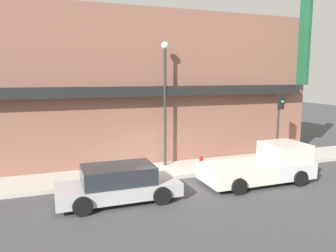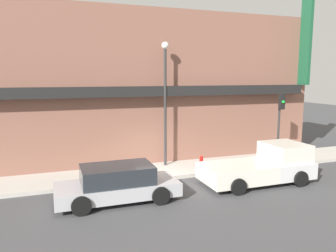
{
  "view_description": "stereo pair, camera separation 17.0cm",
  "coord_description": "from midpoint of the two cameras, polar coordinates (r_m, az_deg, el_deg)",
  "views": [
    {
      "loc": [
        -5.01,
        -13.65,
        4.74
      ],
      "look_at": [
        0.4,
        1.02,
        2.37
      ],
      "focal_mm": 35.0,
      "sensor_mm": 36.0,
      "label": 1
    },
    {
      "loc": [
        -4.85,
        -13.71,
        4.74
      ],
      "look_at": [
        0.4,
        1.02,
        2.37
      ],
      "focal_mm": 35.0,
      "sensor_mm": 36.0,
      "label": 2
    }
  ],
  "objects": [
    {
      "name": "traffic_light",
      "position": [
        18.49,
        18.57,
        1.78
      ],
      "size": [
        0.28,
        0.42,
        3.65
      ],
      "color": "#2D2D2D",
      "rests_on": "sidewalk"
    },
    {
      "name": "parked_car",
      "position": [
        12.84,
        -9.03,
        -9.89
      ],
      "size": [
        4.64,
        2.08,
        1.39
      ],
      "rotation": [
        0.0,
        0.0,
        0.0
      ],
      "color": "#ADADB2",
      "rests_on": "ground"
    },
    {
      "name": "street_lamp",
      "position": [
        16.59,
        -0.83,
        6.15
      ],
      "size": [
        0.36,
        0.36,
        6.27
      ],
      "color": "#2D2D2D",
      "rests_on": "sidewalk"
    },
    {
      "name": "sidewalk",
      "position": [
        16.42,
        -1.94,
        -7.86
      ],
      "size": [
        36.0,
        2.55,
        0.17
      ],
      "color": "#B7B2A8",
      "rests_on": "ground"
    },
    {
      "name": "building",
      "position": [
        18.39,
        -4.67,
        6.61
      ],
      "size": [
        19.8,
        3.8,
        9.74
      ],
      "color": "brown",
      "rests_on": "ground"
    },
    {
      "name": "fire_hydrant",
      "position": [
        16.5,
        5.5,
        -6.29
      ],
      "size": [
        0.19,
        0.19,
        0.67
      ],
      "color": "red",
      "rests_on": "sidewalk"
    },
    {
      "name": "pickup_truck",
      "position": [
        15.44,
        15.95,
        -6.67
      ],
      "size": [
        5.01,
        2.28,
        1.72
      ],
      "rotation": [
        0.0,
        0.0,
        0.01
      ],
      "color": "silver",
      "rests_on": "ground"
    },
    {
      "name": "ground_plane",
      "position": [
        15.29,
        -0.42,
        -9.44
      ],
      "size": [
        80.0,
        80.0,
        0.0
      ],
      "primitive_type": "plane",
      "color": "#424244"
    }
  ]
}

